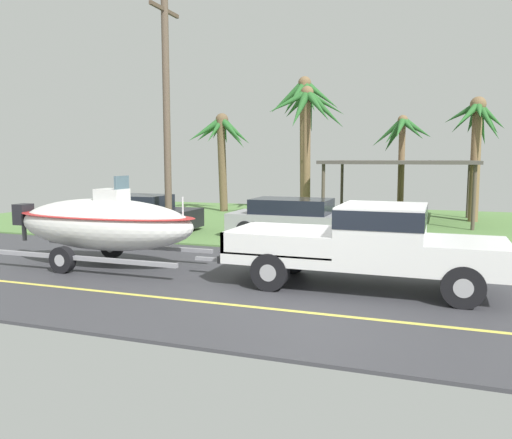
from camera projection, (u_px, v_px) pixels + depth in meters
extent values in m
cube|color=#38383D|center=(316.00, 289.00, 11.06)|extent=(36.00, 8.00, 0.06)
cube|color=#567F42|center=(377.00, 225.00, 21.34)|extent=(36.00, 14.00, 0.11)
cube|color=#DBCC4C|center=(293.00, 311.00, 9.37)|extent=(34.20, 0.12, 0.01)
cube|color=silver|center=(362.00, 259.00, 11.02)|extent=(5.74, 2.01, 0.22)
cube|color=silver|center=(467.00, 251.00, 10.29)|extent=(1.61, 2.01, 0.38)
cube|color=silver|center=(382.00, 230.00, 10.81)|extent=(1.72, 2.01, 1.06)
cube|color=black|center=(383.00, 216.00, 10.78)|extent=(1.74, 2.03, 0.38)
cube|color=#9D9D9D|center=(287.00, 248.00, 11.57)|extent=(2.41, 2.01, 0.04)
cube|color=silver|center=(299.00, 233.00, 12.44)|extent=(2.41, 0.08, 0.45)
cube|color=silver|center=(274.00, 246.00, 10.64)|extent=(2.41, 0.08, 0.45)
cube|color=silver|center=(239.00, 236.00, 11.93)|extent=(0.08, 2.01, 0.45)
cube|color=#333338|center=(235.00, 253.00, 12.01)|extent=(0.12, 1.81, 0.16)
sphere|color=#B2B2B7|center=(230.00, 251.00, 12.05)|extent=(0.10, 0.10, 0.10)
cylinder|color=black|center=(460.00, 268.00, 11.22)|extent=(0.80, 0.28, 0.80)
cylinder|color=#9E9EA3|center=(460.00, 268.00, 11.22)|extent=(0.36, 0.29, 0.36)
cylinder|color=black|center=(463.00, 287.00, 9.55)|extent=(0.80, 0.28, 0.80)
cylinder|color=#9E9EA3|center=(463.00, 287.00, 9.55)|extent=(0.36, 0.29, 0.36)
cylinder|color=black|center=(293.00, 256.00, 12.48)|extent=(0.80, 0.28, 0.80)
cylinder|color=#9E9EA3|center=(293.00, 256.00, 12.48)|extent=(0.36, 0.29, 0.36)
cylinder|color=black|center=(270.00, 272.00, 10.82)|extent=(0.80, 0.28, 0.80)
cylinder|color=#9E9EA3|center=(270.00, 272.00, 10.82)|extent=(0.36, 0.29, 0.36)
cube|color=gray|center=(213.00, 259.00, 12.23)|extent=(0.90, 0.10, 0.08)
cube|color=gray|center=(126.00, 246.00, 14.12)|extent=(5.16, 0.12, 0.10)
cube|color=gray|center=(82.00, 258.00, 12.37)|extent=(5.16, 0.12, 0.10)
cylinder|color=black|center=(112.00, 246.00, 14.36)|extent=(0.64, 0.22, 0.64)
cylinder|color=#9E9EA3|center=(112.00, 246.00, 14.36)|extent=(0.29, 0.23, 0.29)
cylinder|color=black|center=(63.00, 260.00, 12.49)|extent=(0.64, 0.22, 0.64)
cylinder|color=#9E9EA3|center=(63.00, 260.00, 12.49)|extent=(0.29, 0.23, 0.29)
ellipsoid|color=white|center=(105.00, 224.00, 13.16)|extent=(5.00, 1.74, 1.31)
ellipsoid|color=#B22626|center=(104.00, 215.00, 13.13)|extent=(5.10, 1.77, 0.12)
cube|color=silver|center=(112.00, 202.00, 13.01)|extent=(0.70, 0.60, 0.65)
cube|color=slate|center=(122.00, 183.00, 12.85)|extent=(0.06, 0.56, 0.36)
cube|color=black|center=(23.00, 214.00, 14.02)|extent=(0.36, 0.44, 0.56)
cylinder|color=#4C4C51|center=(24.00, 227.00, 14.06)|extent=(0.12, 0.12, 0.72)
cylinder|color=silver|center=(183.00, 207.00, 12.35)|extent=(0.04, 0.04, 0.50)
cube|color=black|center=(141.00, 217.00, 19.66)|extent=(4.49, 1.84, 0.70)
cube|color=black|center=(135.00, 201.00, 19.66)|extent=(2.51, 1.70, 0.50)
cylinder|color=black|center=(186.00, 221.00, 19.95)|extent=(0.66, 0.22, 0.66)
cylinder|color=#9E9EA3|center=(186.00, 221.00, 19.95)|extent=(0.30, 0.23, 0.30)
cylinder|color=black|center=(165.00, 227.00, 18.39)|extent=(0.66, 0.22, 0.66)
cylinder|color=#9E9EA3|center=(165.00, 227.00, 18.39)|extent=(0.30, 0.23, 0.30)
cylinder|color=black|center=(119.00, 218.00, 20.97)|extent=(0.66, 0.22, 0.66)
cylinder|color=#9E9EA3|center=(119.00, 218.00, 20.97)|extent=(0.30, 0.23, 0.30)
cylinder|color=black|center=(94.00, 223.00, 19.41)|extent=(0.66, 0.22, 0.66)
cylinder|color=#9E9EA3|center=(94.00, 223.00, 19.41)|extent=(0.30, 0.23, 0.30)
cube|color=#99999E|center=(298.00, 224.00, 17.74)|extent=(4.73, 1.88, 0.70)
cube|color=black|center=(292.00, 206.00, 17.74)|extent=(2.65, 1.73, 0.50)
cylinder|color=black|center=(349.00, 228.00, 18.02)|extent=(0.66, 0.22, 0.66)
cylinder|color=#9E9EA3|center=(349.00, 228.00, 18.02)|extent=(0.30, 0.23, 0.30)
cylinder|color=black|center=(340.00, 235.00, 16.42)|extent=(0.66, 0.22, 0.66)
cylinder|color=#9E9EA3|center=(340.00, 235.00, 16.42)|extent=(0.30, 0.23, 0.30)
cylinder|color=black|center=(262.00, 224.00, 19.10)|extent=(0.66, 0.22, 0.66)
cylinder|color=#9E9EA3|center=(262.00, 224.00, 19.10)|extent=(0.30, 0.23, 0.30)
cylinder|color=black|center=(246.00, 230.00, 17.50)|extent=(0.66, 0.22, 0.66)
cylinder|color=#9E9EA3|center=(246.00, 230.00, 17.50)|extent=(0.30, 0.23, 0.30)
cylinder|color=#4C4238|center=(468.00, 191.00, 23.39)|extent=(0.14, 0.14, 2.53)
cylinder|color=#4C4238|center=(474.00, 198.00, 19.40)|extent=(0.14, 0.14, 2.53)
cylinder|color=#4C4238|center=(342.00, 189.00, 25.32)|extent=(0.14, 0.14, 2.53)
cylinder|color=#4C4238|center=(323.00, 195.00, 21.34)|extent=(0.14, 0.14, 2.53)
cube|color=#4C4742|center=(400.00, 162.00, 22.20)|extent=(6.27, 4.76, 0.14)
cylinder|color=brown|center=(222.00, 167.00, 26.13)|extent=(0.40, 0.76, 4.70)
cone|color=#286028|center=(236.00, 132.00, 25.71)|extent=(1.71, 0.44, 1.50)
cone|color=#286028|center=(233.00, 134.00, 26.14)|extent=(1.32, 1.20, 1.61)
cone|color=#286028|center=(224.00, 132.00, 26.39)|extent=(0.57, 1.29, 1.38)
cone|color=#286028|center=(217.00, 129.00, 26.43)|extent=(1.20, 1.13, 1.14)
cone|color=#286028|center=(210.00, 130.00, 26.14)|extent=(1.64, 0.45, 1.38)
cone|color=#286028|center=(205.00, 130.00, 25.66)|extent=(1.77, 1.50, 1.42)
cone|color=#286028|center=(215.00, 131.00, 25.40)|extent=(0.60, 1.49, 1.38)
cone|color=#286028|center=(232.00, 131.00, 25.16)|extent=(1.90, 1.52, 1.50)
sphere|color=brown|center=(222.00, 120.00, 25.86)|extent=(0.64, 0.64, 0.64)
cylinder|color=brown|center=(306.00, 158.00, 22.49)|extent=(0.35, 0.51, 5.59)
cone|color=#286028|center=(325.00, 110.00, 22.11)|extent=(1.89, 0.70, 1.80)
cone|color=#286028|center=(326.00, 104.00, 22.54)|extent=(1.69, 1.51, 1.15)
cone|color=#286028|center=(309.00, 113.00, 22.93)|extent=(0.59, 1.77, 1.89)
cone|color=#286028|center=(296.00, 105.00, 22.72)|extent=(1.54, 1.13, 1.29)
cone|color=#286028|center=(288.00, 102.00, 21.99)|extent=(1.73, 1.36, 1.19)
cone|color=#286028|center=(300.00, 109.00, 21.73)|extent=(0.82, 1.65, 1.80)
cone|color=#286028|center=(318.00, 106.00, 21.50)|extent=(1.63, 1.55, 1.60)
sphere|color=brown|center=(307.00, 92.00, 22.16)|extent=(0.55, 0.55, 0.55)
cylinder|color=brown|center=(304.00, 150.00, 25.02)|extent=(0.38, 0.71, 6.36)
cone|color=#286028|center=(321.00, 95.00, 24.43)|extent=(1.87, 0.36, 1.53)
cone|color=#286028|center=(319.00, 94.00, 25.01)|extent=(1.63, 1.54, 1.29)
cone|color=#286028|center=(305.00, 99.00, 25.40)|extent=(0.80, 1.72, 1.70)
cone|color=#286028|center=(294.00, 99.00, 25.13)|extent=(1.60, 0.98, 1.70)
cone|color=#286028|center=(288.00, 98.00, 24.76)|extent=(1.93, 0.97, 1.72)
cone|color=#286028|center=(296.00, 95.00, 24.03)|extent=(0.80, 1.92, 1.62)
cone|color=#286028|center=(310.00, 97.00, 24.03)|extent=(1.30, 1.67, 1.77)
sphere|color=brown|center=(305.00, 83.00, 24.64)|extent=(0.62, 0.62, 0.62)
cylinder|color=brown|center=(401.00, 169.00, 24.48)|extent=(0.30, 0.53, 4.55)
cone|color=#286028|center=(417.00, 129.00, 24.17)|extent=(1.58, 0.68, 1.14)
cone|color=#286028|center=(413.00, 130.00, 24.40)|extent=(1.26, 1.00, 1.13)
cone|color=#286028|center=(403.00, 130.00, 25.05)|extent=(0.48, 1.85, 1.20)
cone|color=#286028|center=(394.00, 136.00, 25.01)|extent=(1.40, 1.67, 1.75)
cone|color=#286028|center=(387.00, 133.00, 24.63)|extent=(1.67, 0.58, 1.45)
cone|color=#286028|center=(394.00, 132.00, 24.15)|extent=(1.14, 0.97, 1.32)
cone|color=#286028|center=(400.00, 129.00, 23.53)|extent=(0.51, 1.83, 1.19)
cone|color=#286028|center=(411.00, 127.00, 23.66)|extent=(1.14, 1.34, 1.04)
sphere|color=brown|center=(403.00, 120.00, 24.21)|extent=(0.48, 0.48, 0.48)
cylinder|color=brown|center=(475.00, 164.00, 22.07)|extent=(0.41, 0.76, 5.04)
cone|color=#286028|center=(491.00, 117.00, 21.66)|extent=(1.32, 0.37, 1.29)
cone|color=#286028|center=(488.00, 119.00, 22.00)|extent=(1.38, 1.18, 1.49)
cone|color=#286028|center=(482.00, 125.00, 22.35)|extent=(0.90, 1.62, 1.91)
cone|color=#286028|center=(473.00, 119.00, 22.29)|extent=(0.86, 1.32, 1.42)
cone|color=#286028|center=(461.00, 114.00, 22.21)|extent=(1.55, 0.75, 1.00)
cone|color=#286028|center=(465.00, 119.00, 21.87)|extent=(1.31, 0.65, 1.38)
cone|color=#286028|center=(468.00, 115.00, 21.17)|extent=(1.23, 2.02, 1.30)
cone|color=#286028|center=(479.00, 111.00, 21.21)|extent=(0.40, 1.43, 0.96)
cone|color=#286028|center=(488.00, 121.00, 21.35)|extent=(1.24, 1.23, 1.71)
sphere|color=brown|center=(478.00, 104.00, 21.77)|extent=(0.66, 0.66, 0.66)
cylinder|color=brown|center=(167.00, 118.00, 17.38)|extent=(0.24, 0.24, 8.22)
cube|color=brown|center=(165.00, 10.00, 16.97)|extent=(0.10, 1.80, 0.12)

